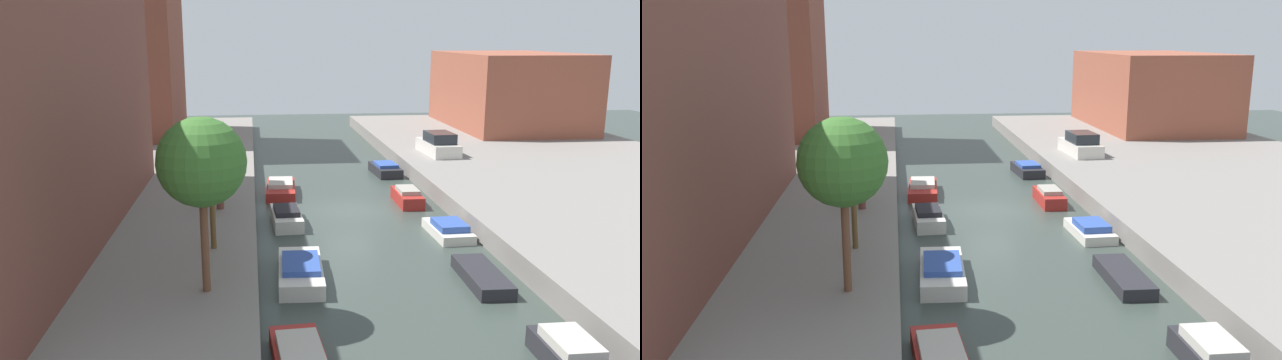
% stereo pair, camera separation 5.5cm
% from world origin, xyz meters
% --- Properties ---
extents(ground_plane, '(84.00, 84.00, 0.00)m').
position_xyz_m(ground_plane, '(0.00, 0.00, 0.00)').
color(ground_plane, '#333D38').
extents(quay_left, '(20.00, 64.00, 1.00)m').
position_xyz_m(quay_left, '(-15.00, 0.00, 0.50)').
color(quay_left, gray).
rests_on(quay_left, ground_plane).
extents(quay_right, '(20.00, 64.00, 1.00)m').
position_xyz_m(quay_right, '(15.00, 0.00, 0.50)').
color(quay_right, gray).
rests_on(quay_right, ground_plane).
extents(apartment_tower_far, '(10.00, 10.65, 19.14)m').
position_xyz_m(apartment_tower_far, '(-16.00, 21.50, 10.57)').
color(apartment_tower_far, brown).
rests_on(apartment_tower_far, quay_left).
extents(low_block_right, '(10.00, 15.61, 6.61)m').
position_xyz_m(low_block_right, '(18.00, 23.00, 4.30)').
color(low_block_right, brown).
rests_on(low_block_right, quay_right).
extents(street_tree_0, '(2.85, 2.85, 5.72)m').
position_xyz_m(street_tree_0, '(-6.68, -12.54, 5.27)').
color(street_tree_0, brown).
rests_on(street_tree_0, quay_left).
extents(street_tree_1, '(1.88, 1.88, 4.68)m').
position_xyz_m(street_tree_1, '(-6.68, -8.28, 4.69)').
color(street_tree_1, brown).
rests_on(street_tree_1, quay_left).
extents(street_tree_2, '(1.96, 1.96, 3.92)m').
position_xyz_m(street_tree_2, '(-6.68, -2.50, 3.88)').
color(street_tree_2, brown).
rests_on(street_tree_2, quay_left).
extents(parked_car, '(2.09, 4.58, 1.57)m').
position_xyz_m(parked_car, '(7.88, 10.27, 1.66)').
color(parked_car, beige).
rests_on(parked_car, quay_right).
extents(moored_boat_left_1, '(1.85, 4.35, 0.82)m').
position_xyz_m(moored_boat_left_1, '(-3.37, -9.48, 0.36)').
color(moored_boat_left_1, beige).
rests_on(moored_boat_left_1, ground_plane).
extents(moored_boat_left_2, '(1.51, 3.56, 0.89)m').
position_xyz_m(moored_boat_left_2, '(-3.49, -2.17, 0.39)').
color(moored_boat_left_2, beige).
rests_on(moored_boat_left_2, ground_plane).
extents(moored_boat_left_3, '(1.87, 4.26, 0.81)m').
position_xyz_m(moored_boat_left_3, '(-3.47, 3.93, 0.35)').
color(moored_boat_left_3, maroon).
rests_on(moored_boat_left_3, ground_plane).
extents(moored_boat_right_0, '(1.36, 3.35, 0.96)m').
position_xyz_m(moored_boat_right_0, '(3.64, -17.05, 0.41)').
color(moored_boat_right_0, '#232328').
rests_on(moored_boat_right_0, ground_plane).
extents(moored_boat_right_1, '(1.38, 3.74, 0.50)m').
position_xyz_m(moored_boat_right_1, '(3.43, -10.50, 0.25)').
color(moored_boat_right_1, '#232328').
rests_on(moored_boat_right_1, ground_plane).
extents(moored_boat_right_2, '(1.66, 3.28, 0.75)m').
position_xyz_m(moored_boat_right_2, '(3.91, -4.82, 0.31)').
color(moored_boat_right_2, beige).
rests_on(moored_boat_right_2, ground_plane).
extents(moored_boat_right_3, '(1.22, 3.21, 0.91)m').
position_xyz_m(moored_boat_right_3, '(3.41, 1.05, 0.40)').
color(moored_boat_right_3, maroon).
rests_on(moored_boat_right_3, ground_plane).
extents(moored_boat_right_4, '(1.74, 3.49, 0.80)m').
position_xyz_m(moored_boat_right_4, '(3.78, 8.62, 0.35)').
color(moored_boat_right_4, '#232328').
rests_on(moored_boat_right_4, ground_plane).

